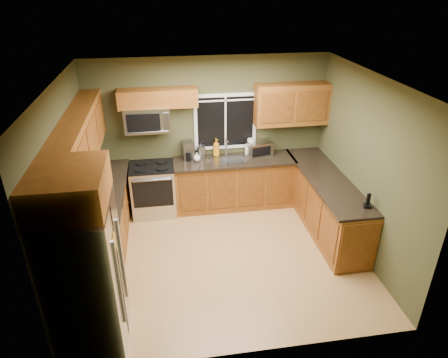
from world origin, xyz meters
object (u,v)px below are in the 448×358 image
object	(u,v)px
soap_bottle_a	(216,147)
soap_bottle_c	(197,157)
coffee_maker	(188,151)
refrigerator	(87,278)
microwave	(147,119)
soap_bottle_b	(248,149)
paper_towel_roll	(251,146)
toaster_oven	(260,148)
range	(153,189)
kettle	(201,151)
cordless_phone	(368,203)

from	to	relation	value
soap_bottle_a	soap_bottle_c	size ratio (longest dim) A/B	2.10
coffee_maker	soap_bottle_c	world-z (taller)	coffee_maker
refrigerator	microwave	distance (m)	3.10
coffee_maker	soap_bottle_b	distance (m)	1.10
paper_towel_roll	soap_bottle_a	world-z (taller)	same
toaster_oven	soap_bottle_b	xyz separation A→B (m)	(-0.20, 0.08, -0.03)
range	soap_bottle_c	size ratio (longest dim) A/B	6.01
soap_bottle_b	refrigerator	bearing A→B (deg)	-129.11
soap_bottle_a	soap_bottle_c	distance (m)	0.42
range	soap_bottle_a	xyz separation A→B (m)	(1.17, 0.23, 0.63)
kettle	soap_bottle_c	distance (m)	0.17
coffee_maker	cordless_phone	xyz separation A→B (m)	(2.38, -2.06, -0.08)
kettle	microwave	bearing A→B (deg)	-177.15
toaster_oven	soap_bottle_a	distance (m)	0.79
range	kettle	bearing A→B (deg)	11.46
soap_bottle_a	cordless_phone	bearing A→B (deg)	-48.79
paper_towel_roll	microwave	bearing A→B (deg)	-177.64
soap_bottle_a	soap_bottle_b	distance (m)	0.58
cordless_phone	refrigerator	bearing A→B (deg)	-166.75
range	soap_bottle_b	world-z (taller)	soap_bottle_b
paper_towel_roll	soap_bottle_b	world-z (taller)	paper_towel_roll
microwave	kettle	bearing A→B (deg)	2.85
range	soap_bottle_b	xyz separation A→B (m)	(1.75, 0.23, 0.57)
microwave	coffee_maker	world-z (taller)	microwave
kettle	soap_bottle_a	world-z (taller)	soap_bottle_a
soap_bottle_a	soap_bottle_c	xyz separation A→B (m)	(-0.37, -0.18, -0.09)
kettle	cordless_phone	bearing A→B (deg)	-44.11
toaster_oven	paper_towel_roll	distance (m)	0.16
toaster_oven	soap_bottle_c	world-z (taller)	toaster_oven
range	coffee_maker	world-z (taller)	coffee_maker
refrigerator	microwave	world-z (taller)	microwave
microwave	soap_bottle_c	xyz separation A→B (m)	(0.80, -0.09, -0.71)
coffee_maker	paper_towel_roll	xyz separation A→B (m)	(1.15, 0.04, 0.00)
toaster_oven	coffee_maker	bearing A→B (deg)	179.04
microwave	soap_bottle_a	size ratio (longest dim) A/B	2.32
range	soap_bottle_c	xyz separation A→B (m)	(0.80, 0.05, 0.55)
toaster_oven	kettle	bearing A→B (deg)	178.18
soap_bottle_c	cordless_phone	bearing A→B (deg)	-41.08
soap_bottle_b	paper_towel_roll	bearing A→B (deg)	-20.60
coffee_maker	kettle	world-z (taller)	coffee_maker
microwave	coffee_maker	size ratio (longest dim) A/B	2.39
refrigerator	toaster_oven	xyz separation A→B (m)	(2.64, 2.92, 0.17)
microwave	toaster_oven	size ratio (longest dim) A/B	1.60
range	paper_towel_roll	world-z (taller)	paper_towel_roll
microwave	soap_bottle_c	world-z (taller)	microwave
kettle	paper_towel_roll	distance (m)	0.91
coffee_maker	paper_towel_roll	size ratio (longest dim) A/B	0.97
toaster_oven	cordless_phone	world-z (taller)	toaster_oven
cordless_phone	toaster_oven	bearing A→B (deg)	117.86
kettle	cordless_phone	xyz separation A→B (m)	(2.14, -2.07, -0.06)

